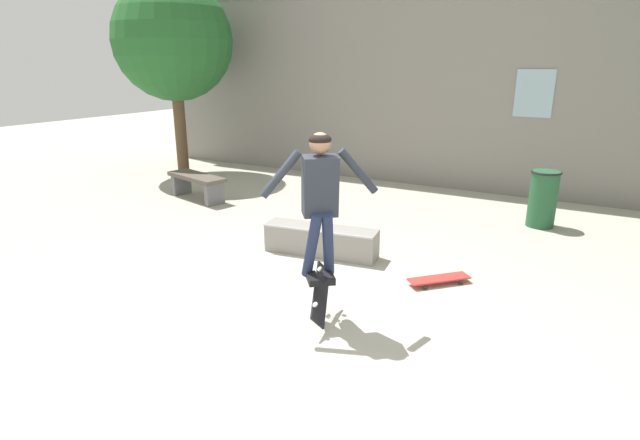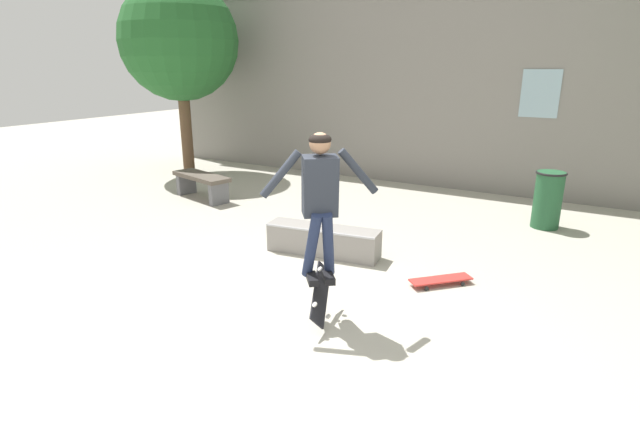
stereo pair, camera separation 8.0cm
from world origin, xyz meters
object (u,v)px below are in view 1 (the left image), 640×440
object	(u,v)px
trash_bin	(543,198)
skateboard_resting	(439,279)
park_bench	(197,182)
skater	(320,195)
skate_ledge	(321,240)
tree_left	(173,41)
skateboard_flipping	(321,293)

from	to	relation	value
trash_bin	skateboard_resting	size ratio (longest dim) A/B	1.33
park_bench	trash_bin	bearing A→B (deg)	28.03
skater	skateboard_resting	bearing A→B (deg)	111.85
park_bench	skate_ledge	xyz separation A→B (m)	(3.64, -1.44, -0.15)
tree_left	park_bench	size ratio (longest dim) A/B	3.00
skateboard_flipping	skate_ledge	bearing A→B (deg)	-174.36
trash_bin	skater	distance (m)	4.99
tree_left	skateboard_resting	world-z (taller)	tree_left
skater	skateboard_flipping	bearing A→B (deg)	34.57
skater	park_bench	bearing A→B (deg)	-163.83
skate_ledge	skater	xyz separation A→B (m)	(0.93, -1.70, 1.18)
skateboard_resting	skate_ledge	bearing A→B (deg)	-51.42
trash_bin	skateboard_resting	xyz separation A→B (m)	(-0.81, -3.10, -0.42)
skateboard_flipping	skateboard_resting	bearing A→B (deg)	128.24
tree_left	trash_bin	size ratio (longest dim) A/B	4.74
trash_bin	skateboard_flipping	distance (m)	4.92
tree_left	skate_ledge	bearing A→B (deg)	-28.77
skate_ledge	skater	distance (m)	2.27
trash_bin	skater	size ratio (longest dim) A/B	0.62
trash_bin	skateboard_resting	bearing A→B (deg)	-104.67
tree_left	park_bench	world-z (taller)	tree_left
skater	tree_left	bearing A→B (deg)	-165.57
trash_bin	skateboard_flipping	size ratio (longest dim) A/B	1.24
skateboard_resting	tree_left	bearing A→B (deg)	-69.66
skater	skateboard_resting	world-z (taller)	skater
park_bench	skate_ledge	size ratio (longest dim) A/B	0.90
skate_ledge	tree_left	bearing A→B (deg)	143.42
trash_bin	skateboard_flipping	world-z (taller)	trash_bin
skate_ledge	skateboard_flipping	bearing A→B (deg)	-68.78
park_bench	skateboard_resting	bearing A→B (deg)	-2.01
trash_bin	skate_ledge	bearing A→B (deg)	-131.40
skateboard_resting	skater	bearing A→B (deg)	15.32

